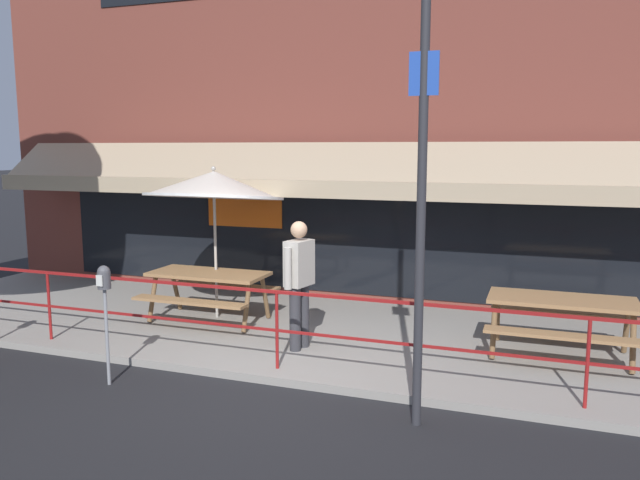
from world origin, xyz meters
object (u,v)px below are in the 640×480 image
(picnic_table_left, at_px, (209,282))
(street_sign_pole, at_px, (422,181))
(picnic_table_centre, at_px, (561,310))
(patio_umbrella_left, at_px, (214,185))
(parking_meter_far, at_px, (104,289))
(pedestrian_walking, at_px, (299,278))

(picnic_table_left, bearing_deg, street_sign_pole, -32.31)
(picnic_table_centre, xyz_separation_m, patio_umbrella_left, (-5.06, 0.19, 1.47))
(picnic_table_centre, bearing_deg, parking_meter_far, -153.01)
(picnic_table_centre, relative_size, street_sign_pole, 0.38)
(patio_umbrella_left, bearing_deg, street_sign_pole, -34.83)
(parking_meter_far, bearing_deg, picnic_table_centre, 26.99)
(picnic_table_left, distance_m, pedestrian_walking, 2.00)
(picnic_table_centre, distance_m, street_sign_pole, 3.25)
(parking_meter_far, bearing_deg, street_sign_pole, 2.58)
(street_sign_pole, bearing_deg, parking_meter_far, -177.42)
(pedestrian_walking, bearing_deg, street_sign_pole, -39.60)
(picnic_table_left, bearing_deg, parking_meter_far, -88.18)
(picnic_table_left, relative_size, parking_meter_far, 1.27)
(picnic_table_left, height_order, patio_umbrella_left, patio_umbrella_left)
(picnic_table_centre, xyz_separation_m, parking_meter_far, (-4.98, -2.54, 0.44))
(picnic_table_left, relative_size, picnic_table_centre, 1.00)
(picnic_table_centre, height_order, parking_meter_far, parking_meter_far)
(pedestrian_walking, xyz_separation_m, street_sign_pole, (1.88, -1.55, 1.38))
(picnic_table_centre, bearing_deg, patio_umbrella_left, 177.90)
(picnic_table_centre, height_order, patio_umbrella_left, patio_umbrella_left)
(street_sign_pole, bearing_deg, patio_umbrella_left, 145.17)
(picnic_table_left, bearing_deg, patio_umbrella_left, 90.00)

